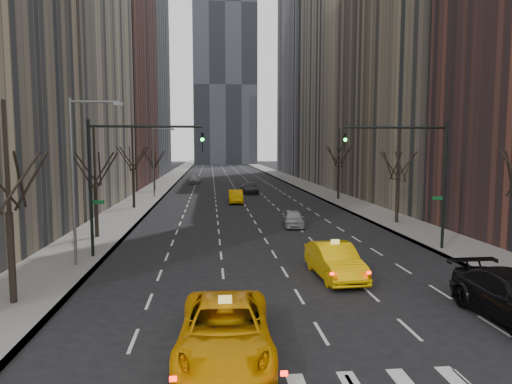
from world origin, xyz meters
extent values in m
plane|color=black|center=(0.00, 0.00, 0.00)|extent=(400.00, 400.00, 0.00)
cube|color=slate|center=(-12.25, 70.00, 0.07)|extent=(4.50, 320.00, 0.15)
cube|color=slate|center=(12.25, 70.00, 0.07)|extent=(4.50, 320.00, 0.15)
cube|color=brown|center=(-21.50, 66.00, 22.00)|extent=(14.00, 28.00, 44.00)
cube|color=slate|center=(-21.50, 96.00, 30.00)|extent=(14.00, 30.00, 60.00)
cube|color=tan|center=(21.50, 64.00, 25.00)|extent=(14.00, 28.00, 50.00)
cube|color=slate|center=(21.50, 95.00, 29.00)|extent=(14.00, 30.00, 58.00)
cube|color=black|center=(2.00, 170.00, 60.00)|extent=(24.00, 24.00, 120.00)
cylinder|color=black|center=(-12.00, 4.00, 2.04)|extent=(0.28, 0.28, 3.78)
cylinder|color=black|center=(-12.00, 4.00, 6.18)|extent=(0.16, 0.16, 4.50)
cylinder|color=black|center=(-11.85, 4.85, 5.16)|extent=(0.42, 1.80, 2.52)
cylinder|color=black|center=(-11.19, 4.29, 5.16)|extent=(1.74, 0.72, 2.52)
cylinder|color=black|center=(-11.34, 3.45, 5.16)|extent=(1.46, 1.25, 2.52)
cylinder|color=black|center=(-12.00, 18.00, 1.93)|extent=(0.28, 0.28, 3.57)
cylinder|color=black|center=(-12.00, 18.00, 5.84)|extent=(0.16, 0.16, 4.25)
cylinder|color=black|center=(-11.85, 18.85, 4.95)|extent=(0.42, 1.80, 2.52)
cylinder|color=black|center=(-11.19, 18.29, 4.95)|extent=(1.74, 0.72, 2.52)
cylinder|color=black|center=(-11.34, 17.45, 4.95)|extent=(1.46, 1.25, 2.52)
cylinder|color=black|center=(-12.15, 17.15, 4.95)|extent=(0.42, 1.80, 2.52)
cylinder|color=black|center=(-12.81, 17.71, 4.95)|extent=(1.74, 0.72, 2.52)
cylinder|color=black|center=(-12.66, 18.55, 4.95)|extent=(1.46, 1.25, 2.52)
cylinder|color=black|center=(-12.00, 34.00, 2.15)|extent=(0.28, 0.28, 3.99)
cylinder|color=black|center=(-12.00, 34.00, 6.52)|extent=(0.16, 0.16, 4.75)
cylinder|color=black|center=(-11.85, 34.85, 5.37)|extent=(0.42, 1.80, 2.52)
cylinder|color=black|center=(-11.19, 34.29, 5.37)|extent=(1.74, 0.72, 2.52)
cylinder|color=black|center=(-11.34, 33.45, 5.37)|extent=(1.46, 1.25, 2.52)
cylinder|color=black|center=(-12.15, 33.15, 5.37)|extent=(0.42, 1.80, 2.52)
cylinder|color=black|center=(-12.81, 33.71, 5.37)|extent=(1.74, 0.72, 2.52)
cylinder|color=black|center=(-12.66, 34.55, 5.37)|extent=(1.46, 1.25, 2.52)
cylinder|color=black|center=(-12.00, 52.00, 1.83)|extent=(0.28, 0.28, 3.36)
cylinder|color=black|center=(-12.00, 52.00, 5.51)|extent=(0.16, 0.16, 4.00)
cylinder|color=black|center=(-11.85, 52.85, 4.74)|extent=(0.42, 1.80, 2.52)
cylinder|color=black|center=(-11.19, 52.29, 4.74)|extent=(1.74, 0.72, 2.52)
cylinder|color=black|center=(-11.34, 51.45, 4.74)|extent=(1.46, 1.25, 2.52)
cylinder|color=black|center=(-12.15, 51.15, 4.74)|extent=(0.42, 1.80, 2.52)
cylinder|color=black|center=(-12.81, 51.71, 4.74)|extent=(1.74, 0.72, 2.52)
cylinder|color=black|center=(-12.66, 52.55, 4.74)|extent=(1.46, 1.25, 2.52)
cylinder|color=black|center=(11.34, 6.55, 5.16)|extent=(1.46, 1.25, 2.52)
cylinder|color=black|center=(12.00, 22.00, 1.93)|extent=(0.28, 0.28, 3.57)
cylinder|color=black|center=(12.00, 22.00, 5.84)|extent=(0.16, 0.16, 4.25)
cylinder|color=black|center=(12.15, 22.85, 4.95)|extent=(0.42, 1.80, 2.52)
cylinder|color=black|center=(12.81, 22.29, 4.95)|extent=(1.74, 0.72, 2.52)
cylinder|color=black|center=(12.66, 21.45, 4.95)|extent=(1.46, 1.25, 2.52)
cylinder|color=black|center=(11.85, 21.15, 4.95)|extent=(0.42, 1.80, 2.52)
cylinder|color=black|center=(11.19, 21.71, 4.95)|extent=(1.74, 0.72, 2.52)
cylinder|color=black|center=(11.34, 22.55, 4.95)|extent=(1.46, 1.25, 2.52)
cylinder|color=black|center=(12.00, 40.00, 2.15)|extent=(0.28, 0.28, 3.99)
cylinder|color=black|center=(12.00, 40.00, 6.52)|extent=(0.16, 0.16, 4.75)
cylinder|color=black|center=(12.15, 40.85, 5.37)|extent=(0.42, 1.80, 2.52)
cylinder|color=black|center=(12.81, 40.29, 5.37)|extent=(1.74, 0.72, 2.52)
cylinder|color=black|center=(12.66, 39.45, 5.37)|extent=(1.46, 1.25, 2.52)
cylinder|color=black|center=(11.85, 39.15, 5.37)|extent=(0.42, 1.80, 2.52)
cylinder|color=black|center=(11.19, 39.71, 5.37)|extent=(1.74, 0.72, 2.52)
cylinder|color=black|center=(11.34, 40.55, 5.37)|extent=(1.46, 1.25, 2.52)
cylinder|color=black|center=(-10.80, 12.00, 4.15)|extent=(0.18, 0.18, 8.00)
cylinder|color=black|center=(-7.55, 12.00, 7.75)|extent=(6.50, 0.14, 0.14)
imported|color=black|center=(-4.30, 12.00, 6.85)|extent=(0.18, 0.22, 1.10)
sphere|color=#0CFF33|center=(-4.30, 11.82, 7.00)|extent=(0.20, 0.20, 0.20)
cube|color=#0C5926|center=(-10.40, 12.00, 3.35)|extent=(0.70, 0.04, 0.22)
cylinder|color=black|center=(10.80, 12.00, 4.15)|extent=(0.18, 0.18, 8.00)
cylinder|color=black|center=(7.55, 12.00, 7.75)|extent=(6.50, 0.14, 0.14)
imported|color=black|center=(4.30, 12.00, 6.85)|extent=(0.18, 0.22, 1.10)
sphere|color=#0CFF33|center=(4.30, 11.82, 7.00)|extent=(0.20, 0.20, 0.20)
cube|color=#0C5926|center=(10.40, 12.00, 3.35)|extent=(0.70, 0.04, 0.22)
cylinder|color=slate|center=(-11.20, 10.00, 4.65)|extent=(0.16, 0.16, 9.00)
cylinder|color=slate|center=(-9.90, 10.00, 8.95)|extent=(2.60, 0.14, 0.14)
cube|color=slate|center=(-8.70, 10.00, 8.85)|extent=(0.50, 0.22, 0.15)
cylinder|color=slate|center=(-11.20, 45.00, 4.65)|extent=(0.16, 0.16, 9.00)
cylinder|color=slate|center=(-9.90, 45.00, 8.95)|extent=(2.60, 0.14, 0.14)
cube|color=slate|center=(-8.70, 45.00, 8.85)|extent=(0.50, 0.22, 0.15)
imported|color=#F1A205|center=(-3.43, -1.49, 0.87)|extent=(3.15, 6.37, 1.74)
imported|color=#FFBE05|center=(2.34, 6.71, 0.86)|extent=(2.10, 5.32, 1.72)
imported|color=#A8ABB0|center=(2.94, 21.59, 0.69)|extent=(2.00, 4.19, 1.38)
imported|color=#FFB405|center=(-0.90, 38.16, 0.77)|extent=(1.78, 4.75, 1.55)
imported|color=#2E2E33|center=(1.61, 49.06, 0.76)|extent=(2.52, 5.38, 1.52)
imported|color=#B9B9B9|center=(-6.73, 66.99, 0.78)|extent=(2.31, 4.74, 1.56)
camera|label=1|loc=(-3.83, -15.23, 6.54)|focal=32.00mm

